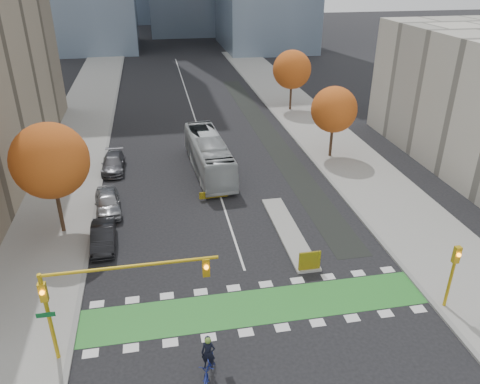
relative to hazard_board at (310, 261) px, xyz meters
name	(u,v)px	position (x,y,z in m)	size (l,w,h in m)	color
ground	(262,325)	(-4.00, -4.20, -0.80)	(300.00, 300.00, 0.00)	black
sidewalk_west	(60,185)	(-17.50, 15.80, -0.73)	(7.00, 120.00, 0.15)	gray
sidewalk_east	(352,163)	(9.50, 15.80, -0.73)	(7.00, 120.00, 0.15)	gray
curb_west	(101,182)	(-14.00, 15.80, -0.73)	(0.30, 120.00, 0.16)	gray
curb_east	(317,166)	(6.00, 15.80, -0.73)	(0.30, 120.00, 0.16)	gray
bike_crossing	(257,307)	(-4.00, -2.70, -0.79)	(20.00, 3.00, 0.01)	#297E2B
centre_line	(193,111)	(-4.00, 35.80, -0.80)	(0.15, 70.00, 0.01)	silver
bike_lane_paint	(267,133)	(3.50, 25.80, -0.80)	(2.50, 50.00, 0.01)	black
median_island	(288,231)	(0.00, 4.80, -0.72)	(1.60, 10.00, 0.16)	gray
hazard_board	(310,261)	(0.00, 0.00, 0.00)	(1.40, 0.12, 1.30)	yellow
tree_west	(50,161)	(-16.00, 7.80, 4.82)	(5.20, 5.20, 8.22)	#332114
tree_east_near	(334,110)	(8.00, 17.80, 4.06)	(4.40, 4.40, 7.08)	#332114
tree_east_far	(292,70)	(8.50, 33.80, 4.44)	(4.80, 4.80, 7.65)	#332114
traffic_signal_west	(102,289)	(-11.93, -4.71, 3.23)	(8.53, 0.56, 5.20)	#BF9914
traffic_signal_east	(453,268)	(6.50, -4.71, 1.93)	(0.35, 0.43, 4.10)	#BF9914
cyclist	(209,363)	(-7.28, -7.04, -0.01)	(1.30, 2.16, 2.35)	navy
bus	(209,155)	(-4.27, 16.57, 0.85)	(2.77, 11.84, 3.30)	#B3B8BB
parked_car_a	(108,202)	(-13.00, 10.41, 0.01)	(1.92, 4.78, 1.63)	gray
parked_car_b	(103,237)	(-13.00, 5.41, -0.07)	(1.54, 4.42, 1.45)	black
parked_car_c	(113,163)	(-13.00, 18.39, -0.08)	(2.01, 4.93, 1.43)	#4C4C51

